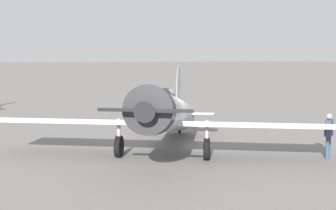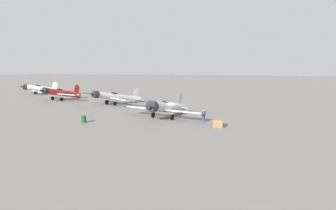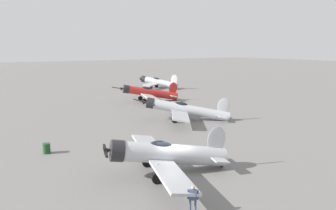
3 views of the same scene
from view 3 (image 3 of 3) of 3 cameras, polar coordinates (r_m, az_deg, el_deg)
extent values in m
plane|color=slate|center=(24.32, 0.70, -11.96)|extent=(400.00, 400.00, 0.00)
cylinder|color=#B7BABF|center=(23.81, 0.71, -8.70)|extent=(3.67, 8.61, 2.68)
cylinder|color=#232326|center=(22.83, -9.06, -8.05)|extent=(1.79, 1.50, 1.66)
cone|color=#232326|center=(22.74, -10.71, -7.92)|extent=(0.79, 0.79, 0.72)
cube|color=black|center=(22.73, -11.09, -7.94)|extent=(2.74, 1.00, 0.14)
ellipsoid|color=black|center=(23.36, -1.28, -7.17)|extent=(1.21, 1.92, 0.93)
cube|color=#ADAFB5|center=(23.63, -1.67, -9.46)|extent=(12.36, 5.07, 0.45)
ellipsoid|color=#B7BABF|center=(24.78, 8.61, -6.12)|extent=(0.60, 1.76, 2.29)
cube|color=#ADAFB5|center=(25.07, 8.11, -8.85)|extent=(3.57, 1.98, 0.26)
cylinder|color=#999BA0|center=(22.16, -1.89, -11.67)|extent=(0.14, 0.14, 1.04)
cylinder|color=black|center=(22.36, -1.88, -12.91)|extent=(0.41, 0.82, 0.80)
cylinder|color=#999BA0|center=(25.10, -3.73, -9.01)|extent=(0.14, 0.14, 1.04)
cylinder|color=black|center=(25.28, -3.72, -10.13)|extent=(0.41, 0.82, 0.80)
cylinder|color=black|center=(25.66, 9.52, -10.56)|extent=(0.17, 0.30, 0.28)
cylinder|color=#B7BABF|center=(40.70, 3.80, -0.89)|extent=(6.53, 9.45, 3.06)
cylinder|color=#232326|center=(40.52, -3.19, 0.36)|extent=(1.73, 1.66, 1.48)
cone|color=#232326|center=(40.55, -4.11, 0.52)|extent=(0.81, 0.84, 0.65)
cube|color=black|center=(40.56, -4.32, 0.52)|extent=(2.86, 1.66, 0.61)
ellipsoid|color=black|center=(40.51, 2.35, 0.10)|extent=(1.59, 1.92, 0.97)
cube|color=#ADAFB5|center=(40.66, 2.05, -1.05)|extent=(10.86, 7.80, 0.53)
ellipsoid|color=#B7BABF|center=(41.10, 9.83, -0.19)|extent=(1.08, 1.63, 2.31)
cube|color=#ADAFB5|center=(41.30, 9.51, -1.82)|extent=(3.47, 2.73, 0.29)
cylinder|color=#999BA0|center=(39.22, 1.22, -1.91)|extent=(0.14, 0.14, 1.07)
cylinder|color=black|center=(39.33, 1.22, -2.67)|extent=(0.59, 0.78, 0.80)
cylinder|color=#999BA0|center=(42.19, 1.15, -1.04)|extent=(0.14, 0.14, 1.07)
cylinder|color=black|center=(42.30, 1.14, -1.75)|extent=(0.59, 0.78, 0.80)
cylinder|color=black|center=(41.55, 10.60, -2.51)|extent=(0.23, 0.29, 0.28)
cylinder|color=red|center=(54.82, -2.94, 2.19)|extent=(3.65, 9.28, 2.93)
cylinder|color=#232326|center=(53.84, -7.49, 2.83)|extent=(1.65, 1.46, 1.54)
cone|color=#232326|center=(53.73, -8.18, 2.93)|extent=(0.73, 0.77, 0.67)
cube|color=black|center=(53.71, -8.34, 2.92)|extent=(1.22, 2.91, 0.65)
ellipsoid|color=black|center=(54.51, -3.88, 2.90)|extent=(1.20, 1.93, 0.97)
cube|color=#BCB7B2|center=(54.59, -4.06, 1.98)|extent=(12.45, 5.04, 0.52)
ellipsoid|color=red|center=(55.77, 0.91, 2.98)|extent=(0.60, 1.83, 2.36)
cube|color=#BCB7B2|center=(55.88, 0.71, 1.73)|extent=(3.57, 1.94, 0.30)
cylinder|color=#999BA0|center=(53.03, -4.27, 1.33)|extent=(0.14, 0.14, 1.19)
cylinder|color=black|center=(53.13, -4.26, 0.70)|extent=(0.40, 0.82, 0.80)
cylinder|color=#999BA0|center=(56.03, -4.96, 1.80)|extent=(0.14, 0.14, 1.19)
cylinder|color=black|center=(56.12, -4.95, 1.20)|extent=(0.40, 0.82, 0.80)
cylinder|color=black|center=(56.23, 1.44, 0.98)|extent=(0.17, 0.30, 0.28)
cylinder|color=#B7BABF|center=(72.38, -1.47, 4.05)|extent=(7.55, 6.15, 2.63)
cylinder|color=#232326|center=(73.93, -4.30, 4.63)|extent=(1.78, 1.86, 1.60)
cone|color=#232326|center=(74.21, -4.76, 4.73)|extent=(0.88, 0.88, 0.69)
cube|color=black|center=(74.27, -4.86, 4.73)|extent=(2.53, 1.77, 0.28)
ellipsoid|color=black|center=(72.63, -2.08, 4.63)|extent=(1.88, 1.68, 0.93)
cube|color=#ADAFB5|center=(72.80, -2.19, 3.90)|extent=(7.64, 9.36, 0.45)
ellipsoid|color=#B7BABF|center=(71.03, 1.13, 4.57)|extent=(1.52, 1.18, 2.31)
cube|color=#ADAFB5|center=(71.23, 0.98, 3.59)|extent=(2.92, 3.38, 0.27)
cylinder|color=#999BA0|center=(71.59, -3.06, 3.57)|extent=(0.14, 0.14, 0.97)
cylinder|color=black|center=(71.65, -3.06, 3.19)|extent=(0.76, 0.64, 0.80)
cylinder|color=#999BA0|center=(74.47, -2.05, 3.84)|extent=(0.14, 0.14, 0.97)
cylinder|color=black|center=(74.53, -2.05, 3.47)|extent=(0.76, 0.64, 0.80)
cylinder|color=black|center=(71.09, 1.50, 2.93)|extent=(0.28, 0.25, 0.28)
cylinder|color=#384766|center=(18.82, 4.89, -17.60)|extent=(0.12, 0.12, 0.83)
cylinder|color=#384766|center=(18.83, 3.96, -17.57)|extent=(0.12, 0.12, 0.83)
cube|color=#384766|center=(18.50, 4.46, -15.65)|extent=(0.46, 0.49, 0.59)
sphere|color=gray|center=(18.33, 4.47, -14.48)|extent=(0.22, 0.22, 0.22)
cylinder|color=#384766|center=(18.49, 5.34, -15.63)|extent=(0.09, 0.09, 0.55)
cylinder|color=#384766|center=(18.51, 3.57, -15.57)|extent=(0.09, 0.09, 0.55)
cylinder|color=#19471E|center=(30.29, -20.80, -7.21)|extent=(0.64, 0.64, 0.91)
torus|color=#19471E|center=(30.23, -20.82, -6.88)|extent=(0.68, 0.68, 0.04)
torus|color=#19471E|center=(30.34, -20.78, -7.54)|extent=(0.68, 0.68, 0.04)
camera|label=1|loc=(22.83, -45.76, -6.57)|focal=49.74mm
camera|label=2|loc=(27.31, -104.45, -6.56)|focal=29.58mm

